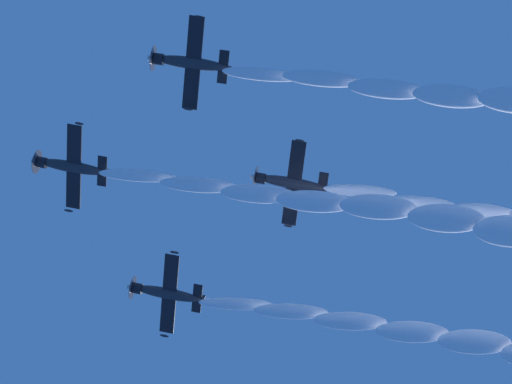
% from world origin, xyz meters
% --- Properties ---
extents(airplane_lead, '(9.08, 8.53, 3.63)m').
position_xyz_m(airplane_lead, '(1.34, 1.23, 90.80)').
color(airplane_lead, '#232328').
extents(airplane_left_wingman, '(9.19, 8.60, 3.30)m').
position_xyz_m(airplane_left_wingman, '(-16.20, -1.83, 89.55)').
color(airplane_left_wingman, '#232328').
extents(airplane_right_wingman, '(9.14, 8.57, 3.63)m').
position_xyz_m(airplane_right_wingman, '(5.93, -16.02, 89.72)').
color(airplane_right_wingman, '#232328').
extents(airplane_slot_tail, '(9.17, 8.60, 3.72)m').
position_xyz_m(airplane_slot_tail, '(-12.71, -18.94, 91.73)').
color(airplane_slot_tail, '#232328').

